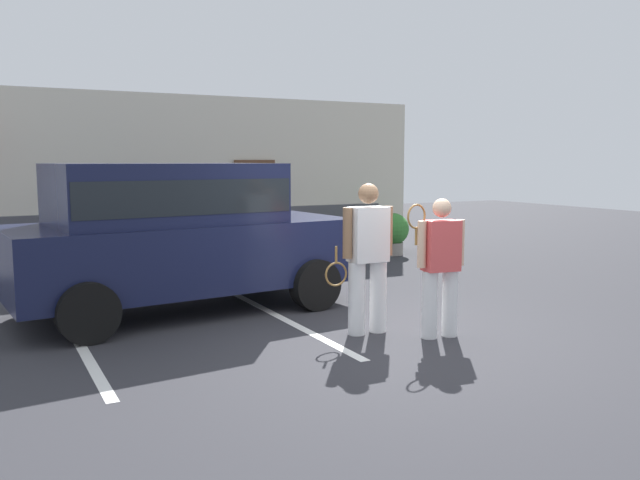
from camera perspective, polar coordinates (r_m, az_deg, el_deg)
The scene contains 9 objects.
ground_plane at distance 7.91m, azimuth 5.64°, elevation -8.42°, with size 40.00×40.00×0.00m, color #2D2D33.
parking_stripe_0 at distance 8.19m, azimuth -20.31°, elevation -8.25°, with size 0.12×4.40×0.01m, color silver.
parking_stripe_1 at distance 8.86m, azimuth -3.52°, elevation -6.69°, with size 0.12×4.40×0.01m, color silver.
house_frontage at distance 13.72m, azimuth -9.77°, elevation 4.78°, with size 9.62×0.40×3.39m.
parked_suv at distance 9.18m, azimuth -12.41°, elevation 0.87°, with size 4.77×2.53×2.05m.
tennis_player_man at distance 7.89m, azimuth 4.15°, elevation -1.45°, with size 0.93×0.29×1.82m.
tennis_player_woman at distance 7.83m, azimuth 10.42°, elevation -2.18°, with size 0.75×0.31×1.65m.
potted_plant_by_porch at distance 14.19m, azimuth 3.09°, elevation 0.25°, with size 0.60×0.60×0.79m.
potted_plant_secondary at distance 14.59m, azimuth 6.36°, elevation 0.72°, with size 0.71×0.71×0.94m.
Camera 1 is at (-4.20, -6.37, 2.09)m, focal length 36.78 mm.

